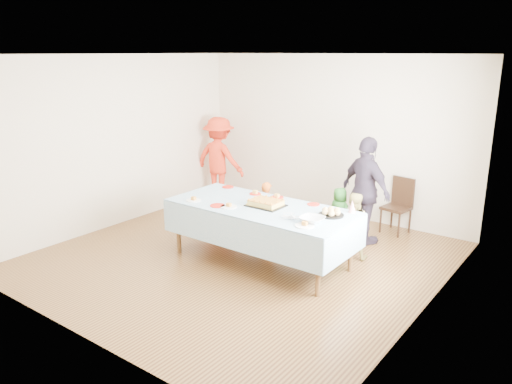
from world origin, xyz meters
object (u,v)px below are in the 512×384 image
(party_table, at_px, (261,210))
(birthday_cake, at_px, (266,203))
(dining_chair, at_px, (399,202))
(adult_left, at_px, (219,159))

(party_table, xyz_separation_m, birthday_cake, (0.05, 0.04, 0.09))
(dining_chair, xyz_separation_m, adult_left, (-3.41, -0.30, 0.31))
(dining_chair, bearing_deg, party_table, -105.44)
(birthday_cake, height_order, adult_left, adult_left)
(party_table, relative_size, adult_left, 1.59)
(party_table, distance_m, adult_left, 3.04)
(party_table, height_order, dining_chair, dining_chair)
(birthday_cake, xyz_separation_m, adult_left, (-2.41, 1.87, -0.03))
(birthday_cake, distance_m, adult_left, 3.06)
(party_table, bearing_deg, birthday_cake, 36.21)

